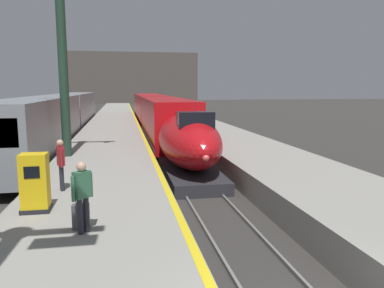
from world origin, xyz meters
TOP-DOWN VIEW (x-y plane):
  - platform_left at (-4.05, 24.75)m, footprint 4.80×110.00m
  - platform_right at (4.05, 24.75)m, footprint 4.80×110.00m
  - platform_left_safety_stripe at (-1.77, 24.75)m, footprint 0.20×107.80m
  - rail_main_left at (-0.75, 27.50)m, footprint 0.08×110.00m
  - rail_main_right at (0.75, 27.50)m, footprint 0.08×110.00m
  - rail_secondary_left at (-8.85, 27.50)m, footprint 0.08×110.00m
  - rail_secondary_right at (-7.35, 27.50)m, footprint 0.08×110.00m
  - highspeed_train_main at (0.00, 28.59)m, footprint 2.92×39.29m
  - regional_train_adjacent at (-8.10, 28.21)m, footprint 2.85×36.60m
  - station_column_mid at (-5.90, 14.56)m, footprint 4.00×0.68m
  - passenger_near_edge at (-4.12, 4.05)m, footprint 0.44×0.42m
  - passenger_mid_platform at (-5.18, 7.99)m, footprint 0.31×0.56m
  - rolling_suitcase at (-4.21, 4.36)m, footprint 0.40×0.22m
  - ticket_machine_yellow at (-5.55, 5.90)m, footprint 0.76×0.62m
  - terminus_back_wall at (0.00, 102.00)m, footprint 36.00×2.00m

SIDE VIEW (x-z plane):
  - rail_main_left at x=-0.75m, z-range 0.00..0.12m
  - rail_main_right at x=0.75m, z-range 0.00..0.12m
  - rail_secondary_left at x=-8.85m, z-range 0.00..0.12m
  - rail_secondary_right at x=-7.35m, z-range 0.00..0.12m
  - platform_left at x=-4.05m, z-range 0.00..1.05m
  - platform_right at x=4.05m, z-range 0.00..1.05m
  - platform_left_safety_stripe at x=-1.77m, z-range 1.05..1.06m
  - rolling_suitcase at x=-4.21m, z-range 0.86..1.85m
  - ticket_machine_yellow at x=-5.55m, z-range 0.99..2.59m
  - highspeed_train_main at x=0.00m, z-range 0.12..3.72m
  - passenger_near_edge at x=-4.12m, z-range 1.19..2.88m
  - passenger_mid_platform at x=-5.18m, z-range 1.19..2.88m
  - regional_train_adjacent at x=-8.10m, z-range 0.23..4.03m
  - station_column_mid at x=-5.90m, z-range 2.00..11.70m
  - terminus_back_wall at x=0.00m, z-range 0.00..14.00m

